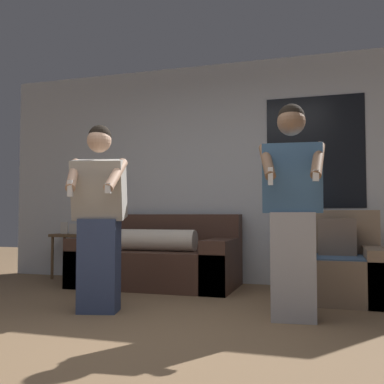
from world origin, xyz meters
TOP-DOWN VIEW (x-y plane):
  - ground_plane at (0.00, 0.00)m, footprint 14.00×14.00m
  - wall_back at (0.02, 2.75)m, footprint 5.91×0.07m
  - couch at (-0.67, 2.24)m, footprint 1.85×0.93m
  - armchair at (1.32, 2.00)m, footprint 0.83×0.89m
  - side_table at (-1.94, 2.51)m, footprint 0.53×0.35m
  - person_left at (-0.62, 0.79)m, footprint 0.51×0.57m
  - person_right at (0.97, 0.97)m, footprint 0.52×0.50m

SIDE VIEW (x-z plane):
  - ground_plane at x=0.00m, z-range 0.00..0.00m
  - armchair at x=1.32m, z-range -0.14..0.73m
  - couch at x=-0.67m, z-range -0.12..0.71m
  - side_table at x=-1.94m, z-range 0.12..0.85m
  - person_left at x=-0.62m, z-range 0.00..1.59m
  - person_right at x=0.97m, z-range 0.01..1.71m
  - wall_back at x=0.02m, z-range 0.00..2.70m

